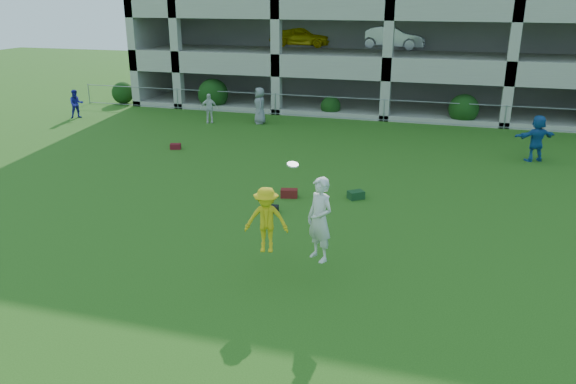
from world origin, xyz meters
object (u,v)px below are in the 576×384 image
(bystander_a, at_px, (76,104))
(frisbee_contest, at_px, (288,220))
(bystander_d, at_px, (537,138))
(parking_garage, at_px, (407,0))
(bystander_b, at_px, (209,108))
(bystander_c, at_px, (260,106))

(bystander_a, distance_m, frisbee_contest, 21.31)
(bystander_d, height_order, parking_garage, parking_garage)
(frisbee_contest, height_order, parking_garage, parking_garage)
(bystander_d, distance_m, parking_garage, 16.73)
(parking_garage, bearing_deg, bystander_d, -64.72)
(bystander_a, height_order, frisbee_contest, frisbee_contest)
(bystander_b, height_order, bystander_d, bystander_d)
(bystander_b, relative_size, bystander_c, 0.81)
(bystander_a, relative_size, bystander_b, 1.01)
(bystander_a, distance_m, bystander_d, 22.92)
(bystander_a, bearing_deg, bystander_c, -34.92)
(bystander_b, height_order, parking_garage, parking_garage)
(parking_garage, bearing_deg, bystander_b, -126.80)
(bystander_b, xyz_separation_m, parking_garage, (8.68, 11.60, 5.26))
(bystander_c, bearing_deg, frisbee_contest, -6.42)
(frisbee_contest, relative_size, parking_garage, 0.08)
(bystander_c, height_order, frisbee_contest, frisbee_contest)
(frisbee_contest, distance_m, parking_garage, 26.91)
(bystander_c, xyz_separation_m, parking_garage, (6.08, 11.01, 5.08))
(bystander_a, bearing_deg, bystander_d, -48.39)
(bystander_a, height_order, bystander_c, bystander_c)
(bystander_a, relative_size, parking_garage, 0.05)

